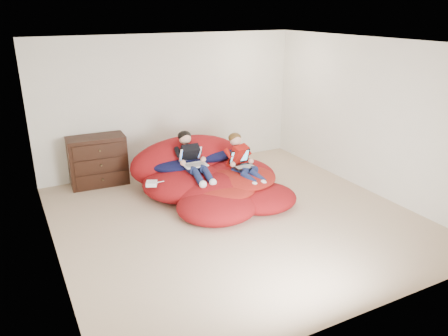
{
  "coord_description": "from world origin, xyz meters",
  "views": [
    {
      "loc": [
        -2.83,
        -5.09,
        2.93
      ],
      "look_at": [
        -0.05,
        0.27,
        0.7
      ],
      "focal_mm": 35.0,
      "sensor_mm": 36.0,
      "label": 1
    }
  ],
  "objects_px": {
    "laptop_white": "(193,160)",
    "beanbag_pile": "(210,178)",
    "younger_boy": "(241,158)",
    "laptop_black": "(242,162)",
    "dresser": "(98,161)",
    "older_boy": "(192,156)"
  },
  "relations": [
    {
      "from": "beanbag_pile",
      "to": "younger_boy",
      "type": "relative_size",
      "value": 2.55
    },
    {
      "from": "laptop_white",
      "to": "laptop_black",
      "type": "height_order",
      "value": "laptop_white"
    },
    {
      "from": "younger_boy",
      "to": "laptop_black",
      "type": "xyz_separation_m",
      "value": [
        -0.0,
        -0.03,
        -0.06
      ]
    },
    {
      "from": "laptop_white",
      "to": "dresser",
      "type": "bearing_deg",
      "value": 135.49
    },
    {
      "from": "younger_boy",
      "to": "dresser",
      "type": "bearing_deg",
      "value": 143.09
    },
    {
      "from": "dresser",
      "to": "older_boy",
      "type": "relative_size",
      "value": 0.93
    },
    {
      "from": "laptop_white",
      "to": "beanbag_pile",
      "type": "bearing_deg",
      "value": -4.13
    },
    {
      "from": "beanbag_pile",
      "to": "dresser",
      "type": "bearing_deg",
      "value": 140.87
    },
    {
      "from": "dresser",
      "to": "older_boy",
      "type": "bearing_deg",
      "value": -43.14
    },
    {
      "from": "younger_boy",
      "to": "laptop_black",
      "type": "distance_m",
      "value": 0.07
    },
    {
      "from": "younger_boy",
      "to": "laptop_black",
      "type": "relative_size",
      "value": 2.64
    },
    {
      "from": "beanbag_pile",
      "to": "younger_boy",
      "type": "height_order",
      "value": "younger_boy"
    },
    {
      "from": "dresser",
      "to": "younger_boy",
      "type": "height_order",
      "value": "younger_boy"
    },
    {
      "from": "older_boy",
      "to": "younger_boy",
      "type": "xyz_separation_m",
      "value": [
        0.74,
        -0.32,
        -0.05
      ]
    },
    {
      "from": "younger_boy",
      "to": "laptop_white",
      "type": "bearing_deg",
      "value": 160.41
    },
    {
      "from": "laptop_black",
      "to": "beanbag_pile",
      "type": "bearing_deg",
      "value": 149.11
    },
    {
      "from": "older_boy",
      "to": "younger_boy",
      "type": "relative_size",
      "value": 1.12
    },
    {
      "from": "laptop_white",
      "to": "laptop_black",
      "type": "bearing_deg",
      "value": -21.47
    },
    {
      "from": "laptop_black",
      "to": "laptop_white",
      "type": "bearing_deg",
      "value": 158.53
    },
    {
      "from": "younger_boy",
      "to": "laptop_black",
      "type": "height_order",
      "value": "younger_boy"
    },
    {
      "from": "dresser",
      "to": "laptop_black",
      "type": "bearing_deg",
      "value": -37.41
    },
    {
      "from": "dresser",
      "to": "beanbag_pile",
      "type": "height_order",
      "value": "dresser"
    }
  ]
}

